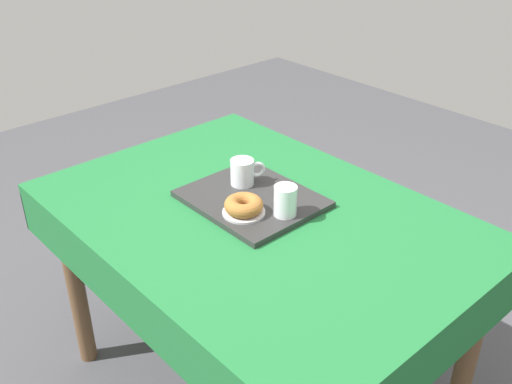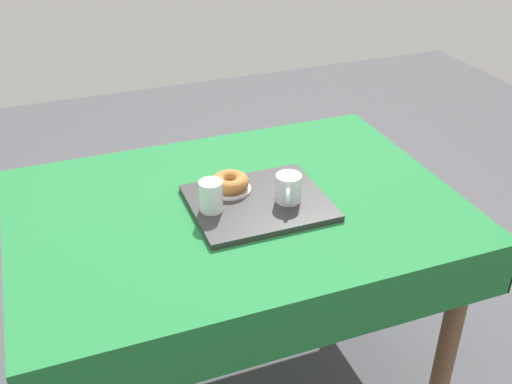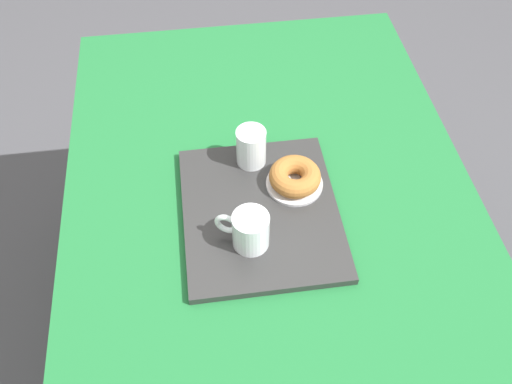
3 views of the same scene
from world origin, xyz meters
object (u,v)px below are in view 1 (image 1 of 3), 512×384
(water_glass_near, at_px, (285,202))
(donut_plate_left, at_px, (245,213))
(dining_table, at_px, (257,240))
(serving_tray, at_px, (252,199))
(tea_mug_left, at_px, (243,173))
(sugar_donut_left, at_px, (245,206))

(water_glass_near, bearing_deg, donut_plate_left, -133.04)
(dining_table, xyz_separation_m, serving_tray, (-0.06, 0.03, 0.11))
(tea_mug_left, bearing_deg, dining_table, -25.17)
(donut_plate_left, bearing_deg, sugar_donut_left, -116.57)
(dining_table, bearing_deg, sugar_donut_left, -84.72)
(tea_mug_left, relative_size, sugar_donut_left, 0.96)
(sugar_donut_left, bearing_deg, serving_tray, 127.19)
(serving_tray, xyz_separation_m, water_glass_near, (0.15, 0.00, 0.05))
(tea_mug_left, height_order, donut_plate_left, tea_mug_left)
(dining_table, xyz_separation_m, sugar_donut_left, (0.00, -0.05, 0.15))
(water_glass_near, bearing_deg, sugar_donut_left, -133.04)
(donut_plate_left, relative_size, sugar_donut_left, 1.11)
(dining_table, relative_size, tea_mug_left, 11.92)
(tea_mug_left, bearing_deg, donut_plate_left, -39.34)
(dining_table, distance_m, tea_mug_left, 0.22)
(serving_tray, distance_m, donut_plate_left, 0.11)
(dining_table, bearing_deg, serving_tray, 151.80)
(tea_mug_left, bearing_deg, sugar_donut_left, -39.34)
(serving_tray, distance_m, tea_mug_left, 0.10)
(sugar_donut_left, bearing_deg, dining_table, 95.28)
(dining_table, xyz_separation_m, tea_mug_left, (-0.14, 0.07, 0.16))
(donut_plate_left, bearing_deg, water_glass_near, 46.96)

